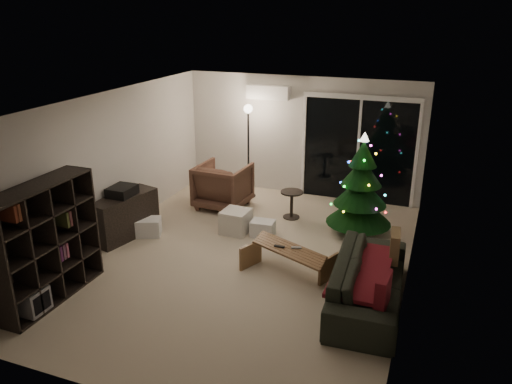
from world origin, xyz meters
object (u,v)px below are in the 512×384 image
armchair (223,186)px  christmas_tree (361,184)px  media_cabinet (124,216)px  sofa (368,281)px  bookshelf (33,241)px  coffee_table (289,261)px

armchair → christmas_tree: bearing=176.4°
media_cabinet → sofa: size_ratio=0.55×
bookshelf → armchair: bookshelf is taller
coffee_table → christmas_tree: size_ratio=0.70×
sofa → christmas_tree: size_ratio=1.22×
armchair → sofa: 4.11m
bookshelf → christmas_tree: (3.79, 3.60, 0.09)m
bookshelf → christmas_tree: size_ratio=0.90×
bookshelf → sofa: bookshelf is taller
armchair → christmas_tree: christmas_tree is taller
bookshelf → media_cabinet: bookshelf is taller
bookshelf → coffee_table: size_ratio=1.29×
armchair → sofa: size_ratio=0.44×
bookshelf → armchair: bearing=74.9°
sofa → media_cabinet: bearing=79.1°
media_cabinet → armchair: 2.14m
sofa → christmas_tree: (-0.51, 2.19, 0.59)m
bookshelf → media_cabinet: bearing=89.7°
sofa → coffee_table: (-1.24, 0.39, -0.12)m
armchair → coffee_table: size_ratio=0.77×
armchair → sofa: (3.27, -2.49, -0.12)m
coffee_table → armchair: bearing=157.6°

